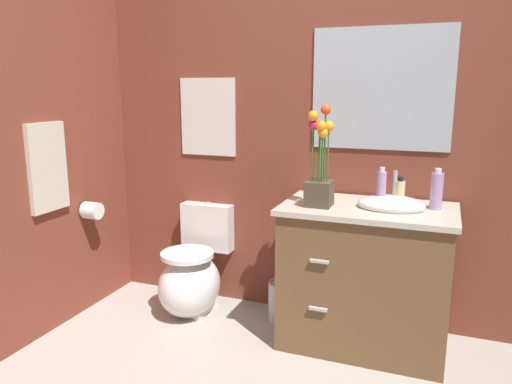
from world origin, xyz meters
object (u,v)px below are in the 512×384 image
(vanity_cabinet, at_px, (365,275))
(hand_wash_bottle, at_px, (437,190))
(flower_vase, at_px, (320,170))
(wall_poster, at_px, (208,117))
(soap_bottle, at_px, (381,189))
(lotion_bottle, at_px, (400,194))
(toilet, at_px, (193,276))
(hanging_towel, at_px, (48,167))
(toilet_paper_roll, at_px, (92,211))
(wall_mirror, at_px, (381,89))
(trash_bin, at_px, (283,302))

(vanity_cabinet, xyz_separation_m, hand_wash_bottle, (0.34, 0.07, 0.50))
(flower_vase, xyz_separation_m, wall_poster, (-0.86, 0.38, 0.24))
(soap_bottle, height_order, lotion_bottle, soap_bottle)
(toilet, distance_m, lotion_bottle, 1.43)
(flower_vase, height_order, hanging_towel, flower_vase)
(wall_poster, bearing_deg, toilet, -90.00)
(toilet, xyz_separation_m, toilet_paper_roll, (-0.62, -0.20, 0.44))
(vanity_cabinet, height_order, toilet_paper_roll, vanity_cabinet)
(soap_bottle, bearing_deg, toilet, 178.66)
(hand_wash_bottle, bearing_deg, hanging_towel, -166.14)
(wall_mirror, bearing_deg, soap_bottle, -77.78)
(wall_poster, distance_m, toilet_paper_roll, 0.97)
(toilet, height_order, flower_vase, flower_vase)
(soap_bottle, relative_size, hanging_towel, 0.43)
(trash_bin, xyz_separation_m, wall_poster, (-0.60, 0.22, 1.13))
(hanging_towel, xyz_separation_m, toilet_paper_roll, (0.06, 0.29, -0.32))
(trash_bin, relative_size, hanging_towel, 0.52)
(wall_mirror, distance_m, hanging_towel, 1.99)
(hand_wash_bottle, bearing_deg, soap_bottle, -166.38)
(flower_vase, height_order, hand_wash_bottle, flower_vase)
(wall_mirror, bearing_deg, wall_poster, 180.00)
(toilet, relative_size, vanity_cabinet, 0.69)
(lotion_bottle, bearing_deg, flower_vase, -163.21)
(toilet, relative_size, flower_vase, 1.25)
(wall_mirror, bearing_deg, trash_bin, -157.12)
(soap_bottle, xyz_separation_m, wall_mirror, (-0.06, 0.30, 0.53))
(hand_wash_bottle, xyz_separation_m, hanging_towel, (-2.13, -0.53, 0.08))
(flower_vase, bearing_deg, hanging_towel, -166.34)
(toilet, distance_m, wall_poster, 1.06)
(hand_wash_bottle, height_order, trash_bin, hand_wash_bottle)
(toilet, relative_size, toilet_paper_roll, 6.27)
(wall_poster, bearing_deg, toilet_paper_roll, -142.99)
(vanity_cabinet, relative_size, wall_mirror, 1.25)
(vanity_cabinet, relative_size, flower_vase, 1.81)
(flower_vase, relative_size, soap_bottle, 2.49)
(vanity_cabinet, xyz_separation_m, hanging_towel, (-1.79, -0.46, 0.58))
(hanging_towel, bearing_deg, soap_bottle, 13.90)
(soap_bottle, xyz_separation_m, lotion_bottle, (0.10, 0.04, -0.03))
(lotion_bottle, height_order, wall_poster, wall_poster)
(soap_bottle, bearing_deg, lotion_bottle, 22.48)
(lotion_bottle, distance_m, toilet_paper_roll, 1.91)
(toilet, relative_size, soap_bottle, 3.12)
(hand_wash_bottle, relative_size, hanging_towel, 0.43)
(toilet, bearing_deg, vanity_cabinet, -1.35)
(flower_vase, height_order, toilet_paper_roll, flower_vase)
(wall_poster, bearing_deg, vanity_cabinet, -14.74)
(vanity_cabinet, height_order, trash_bin, vanity_cabinet)
(toilet, relative_size, wall_mirror, 0.86)
(trash_bin, bearing_deg, soap_bottle, -7.91)
(soap_bottle, relative_size, hand_wash_bottle, 1.00)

